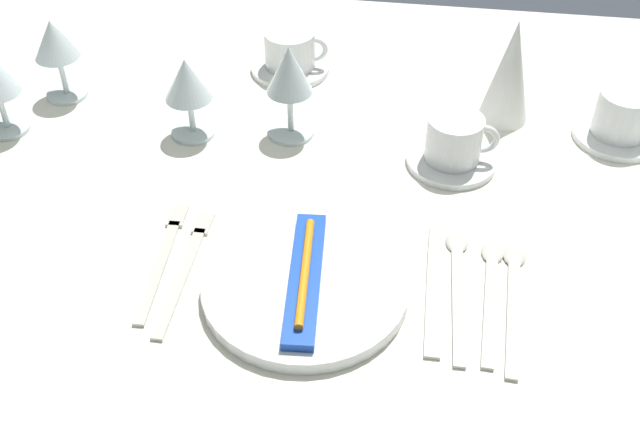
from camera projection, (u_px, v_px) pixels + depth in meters
The scene contains 19 objects.
dining_table at pixel (345, 222), 1.13m from camera, with size 1.80×1.11×0.74m.
dinner_plate at pixel (305, 286), 0.91m from camera, with size 0.24×0.24×0.02m, color white.
toothbrush_package at pixel (305, 276), 0.90m from camera, with size 0.05×0.21×0.02m.
fork_outer at pixel (186, 265), 0.94m from camera, with size 0.02×0.22×0.00m.
fork_inner at pixel (163, 255), 0.96m from camera, with size 0.03×0.21×0.00m.
dinner_knife at pixel (434, 291), 0.91m from camera, with size 0.02×0.21×0.00m.
spoon_soup at pixel (458, 277), 0.93m from camera, with size 0.03×0.22×0.01m.
spoon_dessert at pixel (491, 284), 0.92m from camera, with size 0.03×0.20×0.01m.
spoon_tea at pixel (514, 290), 0.91m from camera, with size 0.03×0.21×0.01m.
saucer_left at pixel (616, 135), 1.14m from camera, with size 0.13×0.13×0.01m, color white.
coffee_cup_left at pixel (624, 113), 1.12m from camera, with size 0.10×0.08×0.07m.
saucer_right at pixel (451, 160), 1.10m from camera, with size 0.13×0.13×0.01m, color white.
coffee_cup_right at pixel (455, 139), 1.07m from camera, with size 0.10×0.08×0.07m.
saucer_far at pixel (290, 68), 1.29m from camera, with size 0.13×0.13×0.01m, color white.
coffee_cup_far at pixel (291, 49), 1.27m from camera, with size 0.11×0.08×0.06m.
wine_glass_centre at pixel (187, 84), 1.10m from camera, with size 0.07×0.07×0.13m.
wine_glass_left at pixel (289, 75), 1.09m from camera, with size 0.07×0.07×0.14m.
wine_glass_far at pixel (55, 44), 1.17m from camera, with size 0.07×0.07×0.13m.
napkin_folded at pixel (510, 71), 1.13m from camera, with size 0.08×0.08×0.16m, color white.
Camera 1 is at (0.09, -0.84, 1.41)m, focal length 43.34 mm.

